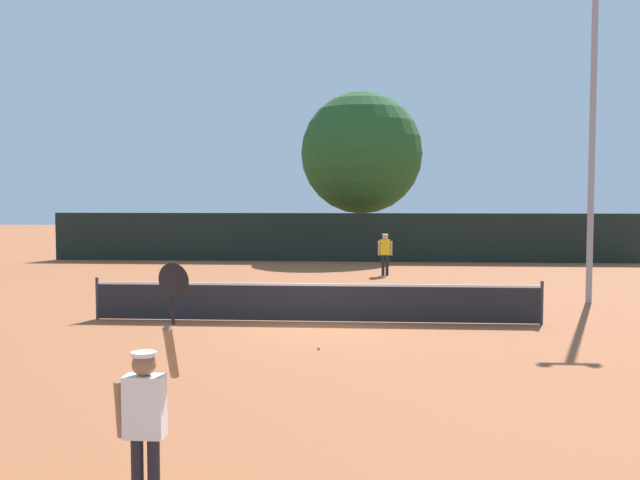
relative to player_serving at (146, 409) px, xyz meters
The scene contains 10 objects.
ground_plane 11.00m from the player_serving, 85.93° to the left, with size 120.00×120.00×0.00m, color #9E5633.
tennis_net 10.96m from the player_serving, 85.93° to the left, with size 11.20×0.08×1.07m.
perimeter_fence 27.58m from the player_serving, 88.39° to the left, with size 28.39×0.12×2.34m, color black.
player_serving is the anchor object (origin of this frame).
player_receiving 21.71m from the player_serving, 82.68° to the left, with size 0.57×0.24×1.65m.
tennis_ball 7.85m from the player_serving, 81.77° to the left, with size 0.07×0.07×0.07m, color #CCE033.
light_pole 17.47m from the player_serving, 59.59° to the left, with size 1.18×0.28×9.38m.
large_tree 31.56m from the player_serving, 86.85° to the left, with size 6.44×6.44×8.67m.
parked_car_near 35.09m from the player_serving, 101.18° to the left, with size 1.98×4.24×1.69m.
parked_car_mid 35.41m from the player_serving, 94.22° to the left, with size 1.96×4.22×1.69m.
Camera 1 is at (1.34, -17.44, 3.11)m, focal length 39.69 mm.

